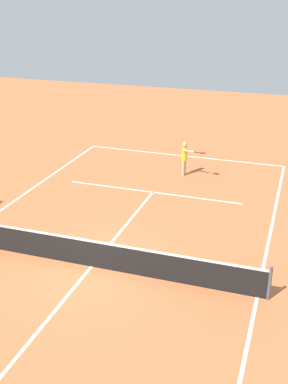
# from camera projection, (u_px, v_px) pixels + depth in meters

# --- Properties ---
(ground_plane) EXTENTS (60.00, 60.00, 0.00)m
(ground_plane) POSITION_uv_depth(u_px,v_px,m) (92.00, 266.00, 15.50)
(ground_plane) COLOR #C66B3D
(court_lines) EXTENTS (10.60, 23.67, 0.01)m
(court_lines) POSITION_uv_depth(u_px,v_px,m) (92.00, 266.00, 15.50)
(court_lines) COLOR white
(court_lines) RESTS_ON ground
(tennis_net) EXTENTS (11.20, 0.10, 1.07)m
(tennis_net) POSITION_uv_depth(u_px,v_px,m) (91.00, 253.00, 15.31)
(tennis_net) COLOR #4C4C51
(tennis_net) RESTS_ON ground
(player_serving) EXTENTS (1.24, 0.70, 1.66)m
(player_serving) POSITION_uv_depth(u_px,v_px,m) (185.00, 156.00, 22.70)
(player_serving) COLOR #D8A884
(player_serving) RESTS_ON ground
(tennis_ball) EXTENTS (0.07, 0.07, 0.07)m
(tennis_ball) POSITION_uv_depth(u_px,v_px,m) (196.00, 191.00, 21.25)
(tennis_ball) COLOR #CCE033
(tennis_ball) RESTS_ON ground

